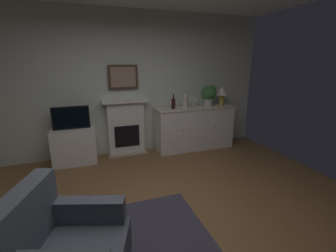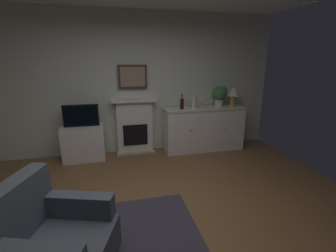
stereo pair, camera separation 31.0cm
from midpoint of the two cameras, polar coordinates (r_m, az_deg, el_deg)
name	(u,v)px [view 2 (the right image)]	position (r m, az deg, el deg)	size (l,w,h in m)	color
ground_plane	(157,229)	(2.98, 0.51, -23.59)	(5.84, 4.99, 0.10)	brown
wall_rear	(133,84)	(4.76, -6.67, 9.90)	(5.84, 0.06, 2.74)	silver
fireplace_unit	(135,126)	(4.79, -6.19, -0.06)	(0.87, 0.30, 1.10)	white
framed_picture	(133,77)	(4.67, -6.62, 11.66)	(0.55, 0.04, 0.45)	#473323
sideboard_cabinet	(204,129)	(5.02, 10.34, -0.66)	(1.66, 0.49, 0.90)	white
table_lamp	(233,93)	(5.15, 17.12, 7.59)	(0.26, 0.26, 0.40)	#B79338
wine_bottle	(182,104)	(4.70, 5.28, 5.37)	(0.08, 0.08, 0.29)	#331419
wine_glass_left	(202,102)	(4.81, 10.02, 5.62)	(0.07, 0.07, 0.16)	silver
wine_glass_center	(207,102)	(4.88, 11.08, 5.71)	(0.07, 0.07, 0.16)	silver
wine_glass_right	(212,102)	(4.93, 12.26, 5.73)	(0.07, 0.07, 0.16)	silver
vase_decorative	(194,102)	(4.75, 8.20, 5.79)	(0.11, 0.11, 0.28)	beige
tv_cabinet	(84,143)	(4.69, -17.78, -3.90)	(0.75, 0.42, 0.66)	white
tv_set	(81,116)	(4.52, -18.36, 2.36)	(0.62, 0.07, 0.40)	black
potted_plant_small	(220,94)	(5.05, 14.04, 7.42)	(0.30, 0.30, 0.43)	beige
armchair	(52,243)	(2.32, -22.44, -24.70)	(1.01, 0.97, 0.92)	#474C56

